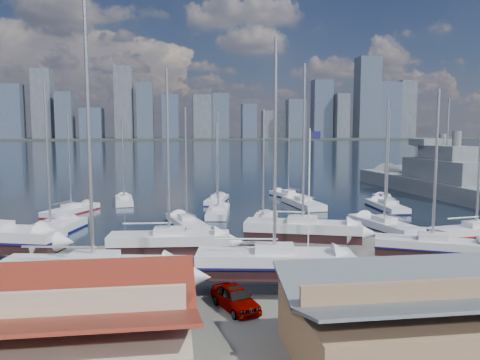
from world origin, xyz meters
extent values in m
plane|color=#605E59|center=(0.00, -10.00, 0.00)|extent=(1400.00, 1400.00, 0.00)
cube|color=#192D3B|center=(0.00, 300.00, -0.15)|extent=(1400.00, 600.00, 0.40)
cube|color=#2D332D|center=(0.00, 560.00, 1.10)|extent=(1400.00, 80.00, 2.20)
cube|color=#475166|center=(-203.07, 549.89, 34.36)|extent=(26.62, 20.30, 64.32)
cube|color=#595E66|center=(-168.55, 559.47, 44.11)|extent=(22.49, 24.47, 83.83)
cube|color=#3D4756|center=(-141.97, 552.31, 30.18)|extent=(19.55, 21.83, 55.97)
cube|color=#475166|center=(-111.19, 558.58, 20.77)|extent=(26.03, 30.49, 37.14)
cube|color=#595E66|center=(-70.96, 546.95, 46.02)|extent=(21.60, 16.58, 87.63)
cube|color=#3D4756|center=(-45.38, 548.38, 36.00)|extent=(19.42, 28.42, 67.60)
cube|color=#475166|center=(-15.00, 551.59, 29.25)|extent=(20.24, 23.80, 54.09)
cube|color=#595E66|center=(25.78, 548.33, 29.20)|extent=(24.62, 19.72, 54.00)
cube|color=#3D4756|center=(47.64, 546.55, 30.18)|extent=(20.75, 17.93, 55.97)
cube|color=#475166|center=(84.09, 544.87, 23.71)|extent=(18.36, 16.25, 43.03)
cube|color=#595E66|center=(120.24, 563.78, 20.05)|extent=(28.49, 22.03, 35.69)
cube|color=#3D4756|center=(145.71, 546.00, 26.75)|extent=(23.34, 17.87, 49.11)
cube|color=#475166|center=(184.98, 560.84, 40.18)|extent=(25.35, 19.79, 75.95)
cube|color=#595E66|center=(208.39, 554.33, 31.04)|extent=(17.00, 27.45, 57.67)
cube|color=#3D4756|center=(245.53, 554.25, 55.22)|extent=(29.28, 24.05, 106.04)
cube|color=#475166|center=(277.54, 563.71, 39.40)|extent=(30.82, 28.37, 74.41)
cube|color=#595E66|center=(307.39, 565.54, 40.94)|extent=(21.74, 17.03, 77.48)
cube|color=#BFB293|center=(-18.00, -26.00, 1.60)|extent=(14.00, 9.00, 3.20)
cube|color=maroon|center=(-18.00, -26.00, 3.80)|extent=(14.70, 9.45, 1.41)
cube|color=#8C6B4C|center=(0.00, -26.00, 1.50)|extent=(12.00, 8.00, 3.00)
cube|color=slate|center=(0.00, -26.00, 3.54)|extent=(12.60, 8.40, 1.27)
cube|color=#2D2D33|center=(-16.70, -16.76, 0.08)|extent=(6.96, 4.12, 0.16)
cube|color=black|center=(-16.70, -16.76, 1.68)|extent=(12.19, 4.91, 0.95)
cube|color=silver|center=(-16.70, -16.76, 2.63)|extent=(12.28, 5.40, 0.95)
cube|color=maroon|center=(-16.70, -16.76, 2.19)|extent=(12.40, 5.46, 0.19)
cube|color=silver|center=(-16.70, -16.76, 3.35)|extent=(3.28, 2.50, 0.50)
cylinder|color=#B2B2B7|center=(-16.70, -16.76, 11.12)|extent=(0.22, 0.22, 16.03)
cube|color=#2D2D33|center=(-12.04, -8.02, 0.08)|extent=(5.62, 2.89, 0.16)
cube|color=black|center=(-12.04, -8.02, 1.60)|extent=(10.06, 3.08, 0.79)
cube|color=silver|center=(-12.04, -8.02, 2.39)|extent=(10.09, 3.49, 0.79)
cube|color=silver|center=(-12.04, -8.02, 3.04)|extent=(2.59, 1.84, 0.50)
cylinder|color=#B2B2B7|center=(-12.04, -8.02, 9.48)|extent=(0.22, 0.22, 13.38)
cube|color=#2D2D33|center=(-4.80, -15.45, 0.08)|extent=(6.27, 3.65, 0.16)
cube|color=black|center=(-4.80, -15.45, 1.63)|extent=(11.01, 4.31, 0.86)
cube|color=silver|center=(-4.80, -15.45, 2.49)|extent=(11.09, 4.76, 0.86)
cube|color=#0F0E46|center=(-4.80, -15.45, 2.09)|extent=(11.20, 4.81, 0.17)
cube|color=silver|center=(-4.80, -15.45, 3.17)|extent=(2.95, 2.23, 0.50)
cylinder|color=#B2B2B7|center=(-4.80, -15.45, 10.16)|extent=(0.22, 0.22, 14.49)
cube|color=#2D2D33|center=(0.10, -5.20, 0.08)|extent=(6.37, 4.36, 0.16)
cube|color=black|center=(0.10, -5.20, 1.62)|extent=(10.85, 5.72, 0.85)
cube|color=silver|center=(0.10, -5.20, 2.47)|extent=(10.99, 6.14, 0.85)
cube|color=silver|center=(0.10, -5.20, 3.14)|extent=(3.07, 2.52, 0.50)
cylinder|color=#B2B2B7|center=(0.10, -5.20, 10.04)|extent=(0.22, 0.22, 14.30)
cube|color=#2D2D33|center=(8.79, -12.33, 0.08)|extent=(5.32, 4.08, 0.16)
cube|color=black|center=(8.79, -12.33, 1.55)|extent=(8.83, 5.67, 0.70)
cube|color=silver|center=(8.79, -12.33, 2.25)|extent=(8.99, 6.01, 0.70)
cube|color=#0F0E46|center=(8.79, -12.33, 1.93)|extent=(9.08, 6.07, 0.14)
cube|color=silver|center=(8.79, -12.33, 2.86)|extent=(2.62, 2.28, 0.50)
cylinder|color=#B2B2B7|center=(8.79, -12.33, 8.54)|extent=(0.22, 0.22, 11.86)
cube|color=#2D2D33|center=(15.70, -7.85, 0.08)|extent=(4.83, 2.73, 0.16)
cube|color=black|center=(15.70, -7.85, 1.53)|extent=(8.53, 3.14, 0.67)
cube|color=silver|center=(15.70, -7.85, 2.20)|extent=(8.58, 3.49, 0.67)
cube|color=maroon|center=(15.70, -7.85, 1.89)|extent=(8.66, 3.53, 0.13)
cube|color=silver|center=(15.70, -7.85, 2.78)|extent=(2.26, 1.68, 0.50)
cylinder|color=#B2B2B7|center=(15.70, -7.85, 8.16)|extent=(0.22, 0.22, 11.25)
cube|color=black|center=(-24.80, 5.34, -0.31)|extent=(5.48, 11.64, 0.91)
cube|color=silver|center=(-24.80, 5.34, 0.59)|extent=(5.94, 11.76, 0.91)
cube|color=#0F0E46|center=(-24.80, 5.34, 0.18)|extent=(6.00, 11.88, 0.18)
cube|color=silver|center=(-24.80, 5.34, 1.30)|extent=(2.56, 3.22, 0.50)
cylinder|color=#B2B2B7|center=(-24.80, 5.34, 8.70)|extent=(0.22, 0.22, 15.30)
cube|color=black|center=(-25.53, 19.18, -0.25)|extent=(6.21, 9.40, 0.75)
cube|color=silver|center=(-25.53, 19.18, 0.50)|extent=(6.56, 9.58, 0.75)
cube|color=maroon|center=(-25.53, 19.18, 0.16)|extent=(6.63, 9.67, 0.15)
cube|color=silver|center=(-25.53, 19.18, 1.13)|extent=(2.46, 2.81, 0.50)
cylinder|color=#B2B2B7|center=(-25.53, 19.18, 7.22)|extent=(0.22, 0.22, 12.68)
cube|color=black|center=(-19.31, 27.20, -0.24)|extent=(3.24, 9.22, 0.72)
cube|color=silver|center=(-19.31, 27.20, 0.48)|extent=(3.62, 9.26, 0.72)
cube|color=silver|center=(-19.31, 27.20, 1.09)|extent=(1.78, 2.43, 0.50)
cylinder|color=#B2B2B7|center=(-19.31, 27.20, 6.93)|extent=(0.22, 0.22, 12.18)
cube|color=black|center=(-10.20, 8.08, -0.26)|extent=(4.60, 9.98, 0.78)
cube|color=silver|center=(-10.20, 8.08, 0.52)|extent=(4.99, 10.08, 0.78)
cube|color=#0F0E46|center=(-10.20, 8.08, 0.16)|extent=(5.04, 10.18, 0.16)
cube|color=silver|center=(-10.20, 8.08, 1.15)|extent=(2.17, 2.75, 0.50)
cylinder|color=#B2B2B7|center=(-10.20, 8.08, 7.46)|extent=(0.22, 0.22, 13.11)
cube|color=black|center=(-5.81, 15.02, -0.26)|extent=(3.81, 9.85, 0.77)
cube|color=silver|center=(-5.81, 15.02, 0.51)|extent=(4.21, 9.92, 0.77)
cube|color=silver|center=(-5.81, 15.02, 1.15)|extent=(1.98, 2.63, 0.50)
cylinder|color=#B2B2B7|center=(-5.81, 15.02, 7.38)|extent=(0.22, 0.22, 12.97)
cube|color=black|center=(-4.96, 26.13, -0.23)|extent=(4.36, 8.92, 0.70)
cube|color=silver|center=(-4.96, 26.13, 0.47)|extent=(4.71, 9.02, 0.70)
cube|color=#0F0E46|center=(-4.96, 26.13, 0.15)|extent=(4.76, 9.11, 0.14)
cube|color=silver|center=(-4.96, 26.13, 1.06)|extent=(2.00, 2.49, 0.50)
cylinder|color=#B2B2B7|center=(-4.96, 26.13, 6.68)|extent=(0.22, 0.22, 11.73)
cube|color=black|center=(-1.25, 6.97, -0.25)|extent=(5.00, 9.76, 0.76)
cube|color=silver|center=(-1.25, 6.97, 0.51)|extent=(5.38, 9.88, 0.76)
cube|color=maroon|center=(-1.25, 6.97, 0.16)|extent=(5.44, 9.98, 0.15)
cube|color=silver|center=(-1.25, 6.97, 1.14)|extent=(2.24, 2.75, 0.50)
cylinder|color=#B2B2B7|center=(-1.25, 6.97, 7.32)|extent=(0.22, 0.22, 12.85)
cube|color=black|center=(7.38, 20.33, -0.29)|extent=(3.69, 10.90, 0.85)
cube|color=silver|center=(7.38, 20.33, 0.56)|extent=(4.14, 10.95, 0.85)
cube|color=silver|center=(7.38, 20.33, 1.24)|extent=(2.08, 2.85, 0.50)
cylinder|color=#B2B2B7|center=(7.38, 20.33, 8.20)|extent=(0.22, 0.22, 14.43)
cube|color=black|center=(7.51, 29.82, -0.23)|extent=(4.72, 8.93, 0.70)
cube|color=silver|center=(7.51, 29.82, 0.47)|extent=(5.07, 9.04, 0.70)
cube|color=#0F0E46|center=(7.51, 29.82, 0.15)|extent=(5.12, 9.13, 0.14)
cube|color=silver|center=(7.51, 29.82, 1.07)|extent=(2.08, 2.53, 0.50)
cylinder|color=#B2B2B7|center=(7.51, 29.82, 6.70)|extent=(0.22, 0.22, 11.77)
cube|color=black|center=(12.27, 3.64, -0.28)|extent=(4.59, 10.59, 0.82)
cube|color=silver|center=(12.27, 3.64, 0.54)|extent=(5.02, 10.68, 0.82)
cube|color=silver|center=(12.27, 3.64, 1.21)|extent=(2.24, 2.89, 0.50)
cylinder|color=#B2B2B7|center=(12.27, 3.64, 7.91)|extent=(0.22, 0.22, 13.91)
cube|color=black|center=(18.54, 16.19, -0.27)|extent=(2.78, 9.95, 0.79)
cube|color=silver|center=(18.54, 16.19, 0.52)|extent=(3.20, 9.96, 0.79)
cube|color=#0F0E46|center=(18.54, 16.19, 0.16)|extent=(3.23, 10.06, 0.16)
cube|color=silver|center=(18.54, 16.19, 1.17)|extent=(1.76, 2.53, 0.50)
cylinder|color=#B2B2B7|center=(18.54, 16.19, 7.57)|extent=(0.22, 0.22, 13.30)
cube|color=black|center=(21.49, 22.97, -0.21)|extent=(3.59, 8.38, 0.65)
cube|color=silver|center=(21.49, 22.97, 0.44)|extent=(3.93, 8.45, 0.65)
cube|color=maroon|center=(21.49, 22.97, 0.14)|extent=(3.97, 8.54, 0.13)
cube|color=silver|center=(21.49, 22.97, 1.02)|extent=(1.76, 2.28, 0.50)
cylinder|color=#B2B2B7|center=(21.49, 22.97, 6.27)|extent=(0.22, 0.22, 11.01)
cube|color=slate|center=(34.57, 27.55, 0.50)|extent=(10.23, 50.22, 4.49)
cube|color=slate|center=(34.57, 27.55, 4.55)|extent=(7.17, 17.74, 3.60)
cube|color=slate|center=(34.57, 27.55, 7.55)|extent=(5.24, 10.19, 2.40)
cube|color=slate|center=(34.35, 32.54, 9.25)|extent=(5.81, 5.24, 1.20)
cylinder|color=#B2B2B7|center=(34.57, 27.55, 12.75)|extent=(0.30, 0.30, 8.00)
cube|color=slate|center=(39.68, 39.17, 0.40)|extent=(7.13, 39.03, 3.50)
cube|color=slate|center=(39.68, 39.17, 3.95)|extent=(5.29, 13.73, 3.60)
cube|color=slate|center=(39.68, 39.17, 6.95)|extent=(3.91, 7.86, 2.40)
cube|color=slate|center=(39.77, 43.06, 8.65)|extent=(4.45, 3.99, 1.20)
cylinder|color=#B2B2B7|center=(39.68, 39.17, 12.15)|extent=(0.30, 0.30, 8.00)
imported|color=gray|center=(-7.87, -18.11, 0.75)|extent=(3.14, 4.76, 1.51)
imported|color=gray|center=(-1.21, -21.87, 0.74)|extent=(4.74, 3.20, 1.48)
imported|color=gray|center=(3.32, -18.66, 0.79)|extent=(4.65, 6.27, 1.58)
cylinder|color=white|center=(0.12, -7.03, 5.72)|extent=(0.12, 0.12, 11.44)
cube|color=#151542|center=(0.59, -7.03, 10.87)|extent=(0.95, 0.05, 0.67)
camera|label=1|loc=(-11.60, -46.37, 11.23)|focal=35.00mm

